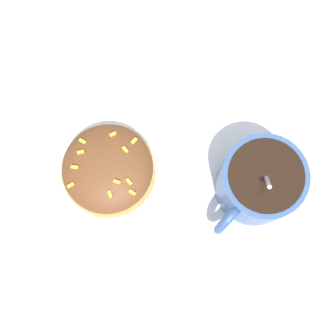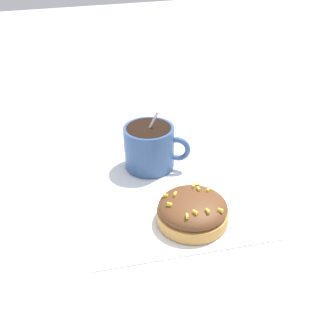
% 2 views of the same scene
% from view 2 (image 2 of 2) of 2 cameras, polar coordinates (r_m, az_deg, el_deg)
% --- Properties ---
extents(ground_plane, '(3.00, 3.00, 0.00)m').
position_cam_2_polar(ground_plane, '(0.61, 0.22, -3.66)').
color(ground_plane, '#B2B2B7').
extents(paper_napkin, '(0.30, 0.28, 0.00)m').
position_cam_2_polar(paper_napkin, '(0.61, 0.22, -3.54)').
color(paper_napkin, white).
rests_on(paper_napkin, ground_plane).
extents(coffee_cup, '(0.08, 0.10, 0.10)m').
position_cam_2_polar(coffee_cup, '(0.65, -2.62, 3.31)').
color(coffee_cup, '#335184').
rests_on(coffee_cup, paper_napkin).
extents(frosted_pastry, '(0.10, 0.10, 0.04)m').
position_cam_2_polar(frosted_pastry, '(0.55, 3.59, -6.11)').
color(frosted_pastry, '#D19347').
rests_on(frosted_pastry, paper_napkin).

